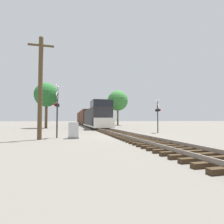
{
  "coord_description": "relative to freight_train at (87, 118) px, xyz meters",
  "views": [
    {
      "loc": [
        -4.79,
        -14.28,
        1.4
      ],
      "look_at": [
        -0.35,
        3.37,
        2.24
      ],
      "focal_mm": 28.0,
      "sensor_mm": 36.0,
      "label": 1
    }
  ],
  "objects": [
    {
      "name": "relay_cabinet",
      "position": [
        -4.39,
        -33.43,
        -1.44
      ],
      "size": [
        0.81,
        0.59,
        1.24
      ],
      "color": "slate",
      "rests_on": "ground"
    },
    {
      "name": "ground_plane",
      "position": [
        0.0,
        -32.84,
        -2.05
      ],
      "size": [
        400.0,
        400.0,
        0.0
      ],
      "primitive_type": "plane",
      "color": "#666059"
    },
    {
      "name": "tree_far_right",
      "position": [
        -8.56,
        -14.58,
        3.77
      ],
      "size": [
        4.19,
        4.19,
        7.96
      ],
      "color": "brown",
      "rests_on": "ground"
    },
    {
      "name": "utility_pole",
      "position": [
        -6.77,
        -33.69,
        1.79
      ],
      "size": [
        1.8,
        0.31,
        7.47
      ],
      "color": "#4C3A23",
      "rests_on": "ground"
    },
    {
      "name": "crossing_signal_near",
      "position": [
        -5.67,
        -32.7,
        0.38
      ],
      "size": [
        0.42,
        1.01,
        4.2
      ],
      "rotation": [
        0.0,
        0.0,
        -1.68
      ],
      "color": "#333333",
      "rests_on": "ground"
    },
    {
      "name": "tree_mid_background",
      "position": [
        8.16,
        -1.96,
        4.57
      ],
      "size": [
        5.47,
        5.47,
        9.38
      ],
      "color": "brown",
      "rests_on": "ground"
    },
    {
      "name": "crossing_signal_far",
      "position": [
        4.77,
        -29.78,
        0.25
      ],
      "size": [
        0.43,
        1.01,
        3.66
      ],
      "rotation": [
        0.0,
        0.0,
        1.44
      ],
      "color": "#333333",
      "rests_on": "ground"
    },
    {
      "name": "freight_train",
      "position": [
        0.0,
        0.0,
        0.0
      ],
      "size": [
        2.87,
        47.97,
        4.34
      ],
      "color": "#232326",
      "rests_on": "ground"
    },
    {
      "name": "rail_track_bed",
      "position": [
        0.0,
        -32.84,
        -1.91
      ],
      "size": [
        2.6,
        160.0,
        0.31
      ],
      "color": "#382819",
      "rests_on": "ground"
    }
  ]
}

